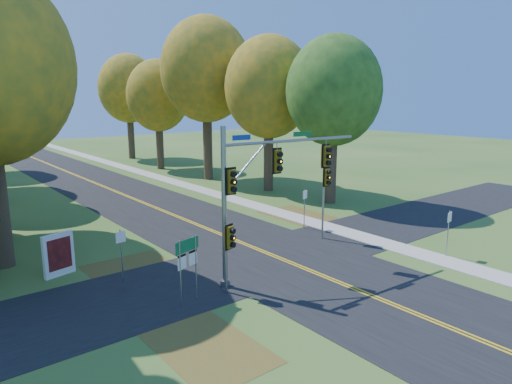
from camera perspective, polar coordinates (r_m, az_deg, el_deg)
ground at (r=22.53m, az=5.84°, el=-9.42°), size 160.00×160.00×0.00m
road_main at (r=22.53m, az=5.84°, el=-9.40°), size 8.00×160.00×0.02m
road_cross at (r=23.90m, az=2.46°, el=-8.09°), size 60.00×6.00×0.02m
centerline_left at (r=22.46m, az=5.66°, el=-9.43°), size 0.10×160.00×0.01m
centerline_right at (r=22.59m, az=6.03°, el=-9.30°), size 0.10×160.00×0.01m
sidewalk_east at (r=27.01m, az=15.34°, el=-6.10°), size 1.60×160.00×0.06m
leaf_patch_w_near at (r=22.20m, az=-14.07°, el=-10.05°), size 4.00×6.00×0.00m
leaf_patch_e at (r=31.15m, az=7.07°, el=-3.43°), size 3.50×8.00×0.00m
leaf_patch_w_far at (r=16.16m, az=-6.45°, el=-18.46°), size 3.00×5.00×0.00m
tree_e_a at (r=35.45m, az=9.67°, el=12.27°), size 7.20×7.20×12.73m
tree_e_b at (r=39.94m, az=1.63°, el=12.88°), size 7.60×7.60×13.33m
tree_e_c at (r=45.89m, az=-6.22°, el=14.88°), size 8.80×8.80×15.79m
tree_e_d at (r=53.51m, az=-12.14°, el=11.64°), size 7.00×7.00×12.32m
tree_e_e at (r=63.73m, az=-15.62°, el=12.31°), size 7.80×7.80×13.74m
traffic_mast at (r=20.07m, az=0.66°, el=1.34°), size 7.69×0.88×6.98m
east_signal_pole at (r=26.22m, az=8.72°, el=0.87°), size 0.49×0.57×4.26m
ped_signal_pole at (r=18.92m, az=-3.41°, el=-6.30°), size 0.47×0.56×3.04m
route_sign_cluster at (r=18.34m, az=-8.54°, el=-8.08°), size 1.23×0.42×2.75m
info_kiosk at (r=23.07m, az=-23.45°, el=-7.20°), size 1.47×0.56×2.03m
reg_sign_e_north at (r=28.58m, az=6.11°, el=-1.22°), size 0.47×0.18×2.53m
reg_sign_e_south at (r=25.39m, az=22.95°, el=-3.87°), size 0.47×0.10×2.47m
reg_sign_w at (r=21.12m, az=-16.50°, el=-6.54°), size 0.46×0.09×2.43m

